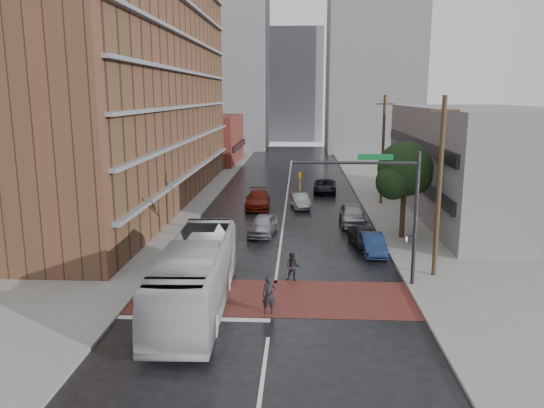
# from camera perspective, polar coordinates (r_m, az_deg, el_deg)

# --- Properties ---
(ground) EXTENTS (160.00, 160.00, 0.00)m
(ground) POSITION_cam_1_polar(r_m,az_deg,el_deg) (26.62, 0.10, -10.42)
(ground) COLOR black
(ground) RESTS_ON ground
(crosswalk) EXTENTS (14.00, 5.00, 0.02)m
(crosswalk) POSITION_cam_1_polar(r_m,az_deg,el_deg) (27.08, 0.15, -10.01)
(crosswalk) COLOR maroon
(crosswalk) RESTS_ON ground
(sidewalk_west) EXTENTS (9.00, 90.00, 0.15)m
(sidewalk_west) POSITION_cam_1_polar(r_m,az_deg,el_deg) (52.20, -11.18, 0.48)
(sidewalk_west) COLOR gray
(sidewalk_west) RESTS_ON ground
(sidewalk_east) EXTENTS (9.00, 90.00, 0.15)m
(sidewalk_east) POSITION_cam_1_polar(r_m,az_deg,el_deg) (51.64, 14.40, 0.21)
(sidewalk_east) COLOR gray
(sidewalk_east) RESTS_ON ground
(apartment_block) EXTENTS (10.00, 44.00, 28.00)m
(apartment_block) POSITION_cam_1_polar(r_m,az_deg,el_deg) (51.12, -14.93, 15.78)
(apartment_block) COLOR brown
(apartment_block) RESTS_ON ground
(storefront_west) EXTENTS (8.00, 16.00, 7.00)m
(storefront_west) POSITION_cam_1_polar(r_m,az_deg,el_deg) (80.00, -6.58, 6.94)
(storefront_west) COLOR maroon
(storefront_west) RESTS_ON ground
(building_east) EXTENTS (11.00, 26.00, 9.00)m
(building_east) POSITION_cam_1_polar(r_m,az_deg,el_deg) (47.48, 21.78, 4.18)
(building_east) COLOR slate
(building_east) RESTS_ON ground
(distant_tower_west) EXTENTS (18.00, 16.00, 32.00)m
(distant_tower_west) POSITION_cam_1_polar(r_m,az_deg,el_deg) (103.93, -5.62, 14.93)
(distant_tower_west) COLOR slate
(distant_tower_west) RESTS_ON ground
(distant_tower_east) EXTENTS (16.00, 14.00, 36.00)m
(distant_tower_east) POSITION_cam_1_polar(r_m,az_deg,el_deg) (97.79, 10.93, 16.17)
(distant_tower_east) COLOR slate
(distant_tower_east) RESTS_ON ground
(distant_tower_center) EXTENTS (12.00, 10.00, 24.00)m
(distant_tower_center) POSITION_cam_1_polar(r_m,az_deg,el_deg) (119.65, 2.48, 12.63)
(distant_tower_center) COLOR slate
(distant_tower_center) RESTS_ON ground
(street_tree) EXTENTS (4.20, 4.10, 6.90)m
(street_tree) POSITION_cam_1_polar(r_m,az_deg,el_deg) (37.75, 14.11, 3.29)
(street_tree) COLOR #332319
(street_tree) RESTS_ON ground
(signal_mast) EXTENTS (6.50, 0.30, 7.20)m
(signal_mast) POSITION_cam_1_polar(r_m,az_deg,el_deg) (28.02, 12.40, 0.54)
(signal_mast) COLOR #2D2D33
(signal_mast) RESTS_ON ground
(utility_pole_near) EXTENTS (1.60, 0.26, 10.00)m
(utility_pole_near) POSITION_cam_1_polar(r_m,az_deg,el_deg) (30.00, 17.55, 1.78)
(utility_pole_near) COLOR #473321
(utility_pole_near) RESTS_ON ground
(utility_pole_far) EXTENTS (1.60, 0.26, 10.00)m
(utility_pole_far) POSITION_cam_1_polar(r_m,az_deg,el_deg) (49.45, 11.84, 5.78)
(utility_pole_far) COLOR #473321
(utility_pole_far) RESTS_ON ground
(transit_bus) EXTENTS (3.16, 11.94, 3.30)m
(transit_bus) POSITION_cam_1_polar(r_m,az_deg,el_deg) (25.53, -8.19, -7.57)
(transit_bus) COLOR #B8B8BA
(transit_bus) RESTS_ON ground
(pedestrian_a) EXTENTS (0.75, 0.58, 1.81)m
(pedestrian_a) POSITION_cam_1_polar(r_m,az_deg,el_deg) (24.89, -0.31, -9.78)
(pedestrian_a) COLOR black
(pedestrian_a) RESTS_ON ground
(pedestrian_b) EXTENTS (0.87, 0.74, 1.59)m
(pedestrian_b) POSITION_cam_1_polar(r_m,az_deg,el_deg) (29.13, 2.23, -6.78)
(pedestrian_b) COLOR black
(pedestrian_b) RESTS_ON ground
(car_travel_a) EXTENTS (2.31, 4.51, 1.47)m
(car_travel_a) POSITION_cam_1_polar(r_m,az_deg,el_deg) (38.55, -0.98, -2.25)
(car_travel_a) COLOR #A1A2A8
(car_travel_a) RESTS_ON ground
(car_travel_b) EXTENTS (2.03, 4.16, 1.31)m
(car_travel_b) POSITION_cam_1_polar(r_m,az_deg,el_deg) (47.65, 3.03, 0.34)
(car_travel_b) COLOR #929699
(car_travel_b) RESTS_ON ground
(car_travel_c) EXTENTS (2.29, 5.31, 1.52)m
(car_travel_c) POSITION_cam_1_polar(r_m,az_deg,el_deg) (47.66, -1.55, 0.48)
(car_travel_c) COLOR maroon
(car_travel_c) RESTS_ON ground
(suv_travel) EXTENTS (2.57, 5.10, 1.39)m
(suv_travel) POSITION_cam_1_polar(r_m,az_deg,el_deg) (55.33, 5.71, 1.93)
(suv_travel) COLOR black
(suv_travel) RESTS_ON ground
(car_parked_near) EXTENTS (1.51, 4.00, 1.30)m
(car_parked_near) POSITION_cam_1_polar(r_m,az_deg,el_deg) (34.54, 10.76, -4.26)
(car_parked_near) COLOR #15264A
(car_parked_near) RESTS_ON ground
(car_parked_mid) EXTENTS (2.25, 4.49, 1.25)m
(car_parked_mid) POSITION_cam_1_polar(r_m,az_deg,el_deg) (36.15, 9.97, -3.55)
(car_parked_mid) COLOR black
(car_parked_mid) RESTS_ON ground
(car_parked_far) EXTENTS (1.98, 4.84, 1.64)m
(car_parked_far) POSITION_cam_1_polar(r_m,az_deg,el_deg) (41.86, 8.65, -1.14)
(car_parked_far) COLOR #929399
(car_parked_far) RESTS_ON ground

